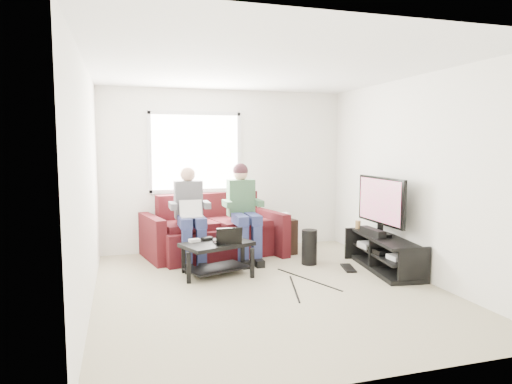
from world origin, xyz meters
TOP-DOWN VIEW (x-y plane):
  - floor at (0.00, 0.00)m, footprint 4.50×4.50m
  - ceiling at (0.00, 0.00)m, footprint 4.50×4.50m
  - wall_back at (0.00, 2.25)m, footprint 4.50×0.00m
  - wall_front at (0.00, -2.25)m, footprint 4.50×0.00m
  - wall_left at (-2.00, 0.00)m, footprint 0.00×4.50m
  - wall_right at (2.00, 0.00)m, footprint 0.00×4.50m
  - window at (-0.50, 2.23)m, footprint 1.48×0.04m
  - sofa at (-0.32, 1.82)m, footprint 2.21×1.29m
  - person_left at (-0.72, 1.45)m, footprint 0.40×0.70m
  - person_right at (0.08, 1.47)m, footprint 0.40×0.71m
  - laptop_silver at (-0.72, 1.29)m, footprint 0.39×0.34m
  - coffee_table at (-0.47, 0.72)m, footprint 1.01×0.81m
  - laptop_black at (-0.35, 0.64)m, footprint 0.39×0.31m
  - controller_a at (-0.75, 0.84)m, footprint 0.16×0.12m
  - controller_b at (-0.57, 0.90)m, footprint 0.16×0.14m
  - controller_c at (-0.17, 0.87)m, footprint 0.16×0.13m
  - tv_stand at (1.77, 0.32)m, footprint 0.62×1.47m
  - tv at (1.77, 0.42)m, footprint 0.12×1.10m
  - soundbar at (1.65, 0.42)m, footprint 0.12×0.50m
  - drink_cup at (1.72, 0.95)m, footprint 0.08×0.08m
  - console_white at (1.77, -0.08)m, footprint 0.30×0.22m
  - console_grey at (1.77, 0.62)m, footprint 0.34×0.26m
  - console_black at (1.77, 0.27)m, footprint 0.38×0.30m
  - subwoofer at (0.92, 0.90)m, footprint 0.22×0.22m
  - keyboard_floor at (1.34, 0.51)m, footprint 0.24×0.44m
  - end_table at (0.76, 1.63)m, footprint 0.37×0.37m

SIDE VIEW (x-z plane):
  - floor at x=0.00m, z-range 0.00..0.00m
  - keyboard_floor at x=1.34m, z-range 0.00..0.02m
  - tv_stand at x=1.77m, z-range -0.02..0.45m
  - subwoofer at x=0.92m, z-range 0.00..0.50m
  - console_white at x=1.77m, z-range 0.25..0.31m
  - console_black at x=1.77m, z-range 0.25..0.32m
  - console_grey at x=1.77m, z-range 0.25..0.33m
  - end_table at x=0.76m, z-range -0.03..0.62m
  - coffee_table at x=-0.47m, z-range 0.10..0.55m
  - sofa at x=-0.32m, z-range -0.13..0.82m
  - controller_a at x=-0.75m, z-range 0.44..0.48m
  - controller_b at x=-0.57m, z-range 0.44..0.48m
  - controller_c at x=-0.17m, z-range 0.44..0.48m
  - soundbar at x=1.65m, z-range 0.47..0.57m
  - drink_cup at x=1.72m, z-range 0.47..0.59m
  - laptop_black at x=-0.35m, z-range 0.44..0.68m
  - laptop_silver at x=-0.72m, z-range 0.65..0.89m
  - person_left at x=-0.72m, z-range 0.08..1.47m
  - person_right at x=0.08m, z-range 0.12..1.56m
  - tv at x=1.77m, z-range 0.52..1.33m
  - wall_back at x=0.00m, z-range -0.95..3.55m
  - wall_front at x=0.00m, z-range -0.95..3.55m
  - wall_left at x=-2.00m, z-range -0.95..3.55m
  - wall_right at x=2.00m, z-range -0.95..3.55m
  - window at x=-0.50m, z-range 0.96..2.24m
  - ceiling at x=0.00m, z-range 2.60..2.60m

